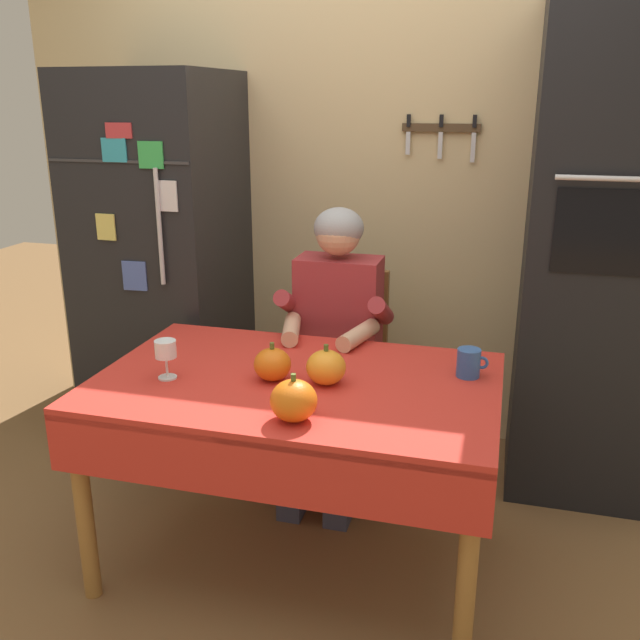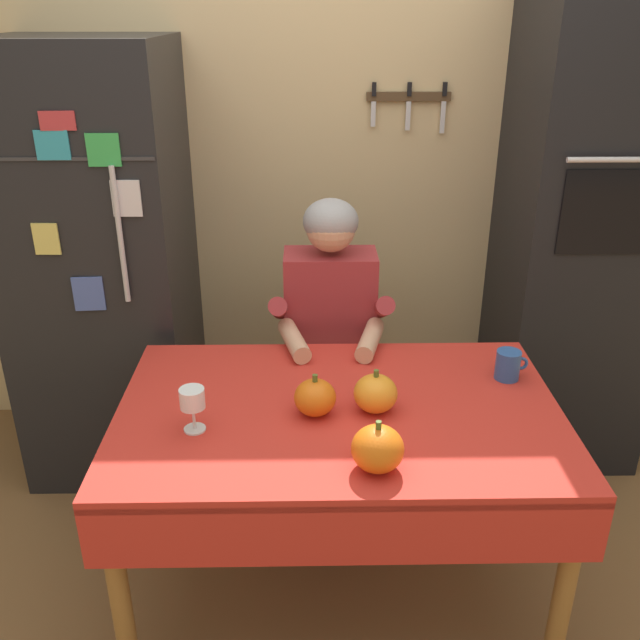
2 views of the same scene
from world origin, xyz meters
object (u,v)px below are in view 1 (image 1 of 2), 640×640
at_px(chair_behind_person, 344,362).
at_px(seated_person, 335,328).
at_px(pumpkin_medium, 326,367).
at_px(pumpkin_small, 294,401).
at_px(coffee_mug, 469,363).
at_px(wall_oven, 599,255).
at_px(refrigerator, 164,263).
at_px(pumpkin_large, 272,364).
at_px(dining_table, 295,403).
at_px(wine_glass, 166,351).

bearing_deg(chair_behind_person, seated_person, -90.00).
relative_size(pumpkin_medium, pumpkin_small, 0.94).
bearing_deg(coffee_mug, wall_oven, 56.91).
relative_size(refrigerator, pumpkin_large, 13.14).
relative_size(dining_table, pumpkin_medium, 9.83).
bearing_deg(wine_glass, seated_person, 58.50).
height_order(chair_behind_person, pumpkin_large, chair_behind_person).
relative_size(wine_glass, pumpkin_large, 1.02).
bearing_deg(wall_oven, pumpkin_large, -140.33).
xyz_separation_m(wall_oven, dining_table, (-1.05, -0.92, -0.39)).
height_order(wall_oven, pumpkin_small, wall_oven).
height_order(dining_table, coffee_mug, coffee_mug).
xyz_separation_m(refrigerator, pumpkin_small, (1.04, -1.18, -0.10)).
relative_size(pumpkin_large, pumpkin_small, 0.90).
distance_m(wine_glass, pumpkin_medium, 0.56).
xyz_separation_m(refrigerator, seated_person, (0.94, -0.28, -0.16)).
bearing_deg(coffee_mug, dining_table, -160.88).
xyz_separation_m(wall_oven, wine_glass, (-1.49, -1.02, -0.21)).
distance_m(refrigerator, pumpkin_large, 1.25).
xyz_separation_m(chair_behind_person, coffee_mug, (0.59, -0.59, 0.28)).
relative_size(chair_behind_person, pumpkin_medium, 6.53).
height_order(chair_behind_person, pumpkin_small, chair_behind_person).
height_order(pumpkin_large, pumpkin_small, pumpkin_small).
relative_size(wall_oven, seated_person, 1.69).
bearing_deg(coffee_mug, pumpkin_medium, -157.30).
xyz_separation_m(dining_table, pumpkin_small, (0.09, -0.29, 0.15)).
bearing_deg(pumpkin_small, seated_person, 96.26).
height_order(seated_person, pumpkin_large, seated_person).
xyz_separation_m(dining_table, coffee_mug, (0.58, 0.20, 0.13)).
distance_m(chair_behind_person, coffee_mug, 0.88).
relative_size(seated_person, pumpkin_medium, 8.74).
xyz_separation_m(wall_oven, pumpkin_small, (-0.96, -1.22, -0.25)).
xyz_separation_m(coffee_mug, pumpkin_large, (-0.66, -0.21, 0.01)).
distance_m(wall_oven, coffee_mug, 0.90).
height_order(chair_behind_person, coffee_mug, chair_behind_person).
xyz_separation_m(refrigerator, dining_table, (0.95, -0.88, -0.24)).
height_order(wall_oven, seated_person, wall_oven).
relative_size(chair_behind_person, wine_glass, 6.64).
xyz_separation_m(pumpkin_large, pumpkin_medium, (0.19, 0.02, 0.00)).
height_order(coffee_mug, pumpkin_large, pumpkin_large).
distance_m(coffee_mug, pumpkin_large, 0.69).
distance_m(coffee_mug, wine_glass, 1.06).
bearing_deg(wine_glass, pumpkin_small, -20.65).
height_order(wall_oven, pumpkin_large, wall_oven).
relative_size(wall_oven, wine_glass, 14.99).
bearing_deg(refrigerator, pumpkin_small, -48.54).
bearing_deg(refrigerator, wine_glass, -62.33).
xyz_separation_m(dining_table, seated_person, (-0.01, 0.60, 0.08)).
distance_m(refrigerator, dining_table, 1.32).
bearing_deg(pumpkin_medium, seated_person, 101.38).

